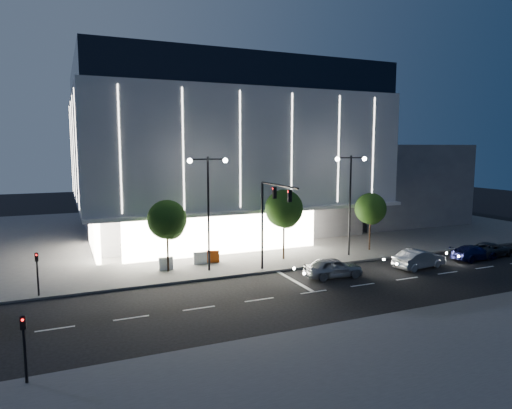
{
  "coord_description": "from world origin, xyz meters",
  "views": [
    {
      "loc": [
        -13.31,
        -27.33,
        9.69
      ],
      "look_at": [
        1.43,
        7.03,
        5.0
      ],
      "focal_mm": 32.0,
      "sensor_mm": 36.0,
      "label": 1
    }
  ],
  "objects": [
    {
      "name": "ground",
      "position": [
        0.0,
        0.0,
        0.0
      ],
      "size": [
        160.0,
        160.0,
        0.0
      ],
      "primitive_type": "plane",
      "color": "black",
      "rests_on": "ground"
    },
    {
      "name": "sidewalk_museum",
      "position": [
        5.0,
        24.0,
        0.07
      ],
      "size": [
        70.0,
        40.0,
        0.15
      ],
      "primitive_type": "cube",
      "color": "#474747",
      "rests_on": "ground"
    },
    {
      "name": "sidewalk_near",
      "position": [
        5.0,
        -12.0,
        0.07
      ],
      "size": [
        70.0,
        10.0,
        0.15
      ],
      "primitive_type": "cube",
      "color": "#474747",
      "rests_on": "ground"
    },
    {
      "name": "museum",
      "position": [
        2.98,
        22.31,
        9.27
      ],
      "size": [
        30.0,
        25.8,
        18.0
      ],
      "color": "#4C4C51",
      "rests_on": "ground"
    },
    {
      "name": "annex_building",
      "position": [
        26.0,
        24.0,
        5.0
      ],
      "size": [
        16.0,
        20.0,
        10.0
      ],
      "primitive_type": "cube",
      "color": "#4C4C51",
      "rests_on": "ground"
    },
    {
      "name": "traffic_mast",
      "position": [
        1.0,
        3.34,
        5.03
      ],
      "size": [
        0.33,
        5.89,
        7.07
      ],
      "color": "black",
      "rests_on": "ground"
    },
    {
      "name": "street_lamp_west",
      "position": [
        -3.0,
        6.0,
        5.96
      ],
      "size": [
        3.16,
        0.36,
        9.0
      ],
      "color": "black",
      "rests_on": "ground"
    },
    {
      "name": "street_lamp_east",
      "position": [
        10.0,
        6.0,
        5.96
      ],
      "size": [
        3.16,
        0.36,
        9.0
      ],
      "color": "black",
      "rests_on": "ground"
    },
    {
      "name": "ped_signal_far",
      "position": [
        -15.0,
        4.5,
        1.89
      ],
      "size": [
        0.22,
        0.24,
        3.0
      ],
      "color": "black",
      "rests_on": "ground"
    },
    {
      "name": "ped_signal_near",
      "position": [
        -15.0,
        -7.5,
        1.89
      ],
      "size": [
        0.22,
        0.24,
        3.0
      ],
      "color": "black",
      "rests_on": "ground"
    },
    {
      "name": "tree_left",
      "position": [
        -5.97,
        7.02,
        4.03
      ],
      "size": [
        3.02,
        3.02,
        5.72
      ],
      "color": "black",
      "rests_on": "ground"
    },
    {
      "name": "tree_mid",
      "position": [
        4.03,
        7.02,
        4.33
      ],
      "size": [
        3.25,
        3.25,
        6.15
      ],
      "color": "black",
      "rests_on": "ground"
    },
    {
      "name": "tree_right",
      "position": [
        13.03,
        7.02,
        3.88
      ],
      "size": [
        2.91,
        2.91,
        5.51
      ],
      "color": "black",
      "rests_on": "ground"
    },
    {
      "name": "car_lead",
      "position": [
        5.11,
        0.95,
        0.76
      ],
      "size": [
        4.59,
        2.15,
        1.52
      ],
      "primitive_type": "imported",
      "rotation": [
        0.0,
        0.0,
        1.49
      ],
      "color": "#9A9DA2",
      "rests_on": "ground"
    },
    {
      "name": "car_second",
      "position": [
        12.95,
        0.49,
        0.76
      ],
      "size": [
        4.81,
        2.22,
        1.53
      ],
      "primitive_type": "imported",
      "rotation": [
        0.0,
        0.0,
        1.7
      ],
      "color": "#BABDC2",
      "rests_on": "ground"
    },
    {
      "name": "car_third",
      "position": [
        19.25,
        0.71,
        0.64
      ],
      "size": [
        4.52,
        2.01,
        1.29
      ],
      "primitive_type": "imported",
      "rotation": [
        0.0,
        0.0,
        1.62
      ],
      "color": "#111341",
      "rests_on": "ground"
    },
    {
      "name": "car_fourth",
      "position": [
        21.75,
        1.12,
        0.63
      ],
      "size": [
        4.74,
        2.54,
        1.27
      ],
      "primitive_type": "imported",
      "rotation": [
        0.0,
        0.0,
        1.67
      ],
      "color": "#2A2A2F",
      "rests_on": "ground"
    },
    {
      "name": "barrier_b",
      "position": [
        -6.07,
        7.49,
        0.65
      ],
      "size": [
        1.11,
        0.28,
        1.0
      ],
      "primitive_type": "cube",
      "rotation": [
        0.0,
        0.0,
        0.02
      ],
      "color": "white",
      "rests_on": "sidewalk_museum"
    },
    {
      "name": "barrier_c",
      "position": [
        -1.98,
        8.25,
        0.65
      ],
      "size": [
        1.12,
        0.57,
        1.0
      ],
      "primitive_type": "cube",
      "rotation": [
        0.0,
        0.0,
        -0.3
      ],
      "color": "#C4420A",
      "rests_on": "sidewalk_museum"
    },
    {
      "name": "barrier_d",
      "position": [
        -3.08,
        8.19,
        0.65
      ],
      "size": [
        1.11,
        0.29,
        1.0
      ],
      "primitive_type": "cube",
      "rotation": [
        0.0,
        0.0,
        -0.04
      ],
      "color": "white",
      "rests_on": "sidewalk_museum"
    }
  ]
}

